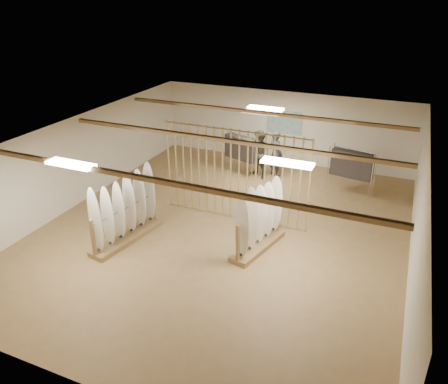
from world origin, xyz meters
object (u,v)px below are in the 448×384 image
at_px(clothing_rack_a, 241,148).
at_px(shopper_a, 276,151).
at_px(rack_left, 125,219).
at_px(shopper_b, 260,152).
at_px(rack_right, 259,227).
at_px(clothing_rack_b, 352,164).

xyz_separation_m(clothing_rack_a, shopper_a, (1.26, 0.26, -0.03)).
bearing_deg(rack_left, shopper_b, 81.08).
height_order(rack_left, shopper_a, shopper_a).
relative_size(rack_right, clothing_rack_b, 1.31).
bearing_deg(clothing_rack_b, rack_right, -99.54).
bearing_deg(shopper_b, shopper_a, 67.20).
distance_m(clothing_rack_a, shopper_a, 1.28).
distance_m(rack_right, shopper_a, 5.11).
bearing_deg(clothing_rack_a, rack_right, -44.01).
distance_m(rack_right, shopper_b, 4.87).
distance_m(clothing_rack_a, clothing_rack_b, 4.03).
bearing_deg(clothing_rack_b, shopper_b, -169.74).
bearing_deg(rack_right, shopper_a, 115.75).
bearing_deg(shopper_b, clothing_rack_a, -160.97).
height_order(clothing_rack_a, shopper_a, shopper_a).
relative_size(clothing_rack_a, shopper_b, 0.77).
bearing_deg(shopper_a, clothing_rack_b, -157.50).
distance_m(rack_left, shopper_a, 6.48).
bearing_deg(shopper_a, rack_left, 99.37).
xyz_separation_m(rack_right, shopper_b, (-1.56, 4.60, 0.34)).
distance_m(rack_left, clothing_rack_b, 7.62).
bearing_deg(rack_left, clothing_rack_b, 57.08).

